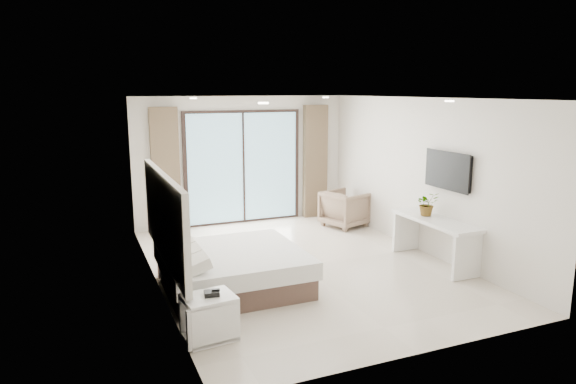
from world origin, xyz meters
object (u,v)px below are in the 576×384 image
at_px(armchair, 345,207).
at_px(bed, 232,269).
at_px(console_desk, 435,230).
at_px(nightstand, 209,317).

bearing_deg(armchair, bed, 108.87).
bearing_deg(console_desk, bed, 175.46).
relative_size(bed, nightstand, 3.17).
height_order(bed, console_desk, console_desk).
relative_size(bed, armchair, 2.36).
bearing_deg(nightstand, bed, 57.71).
height_order(bed, nightstand, bed).
height_order(nightstand, armchair, armchair).
bearing_deg(bed, armchair, 36.94).
bearing_deg(console_desk, armchair, 94.09).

